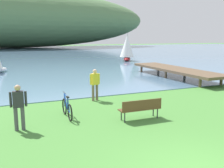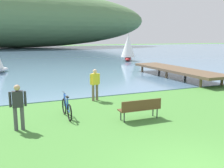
{
  "view_description": "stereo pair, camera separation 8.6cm",
  "coord_description": "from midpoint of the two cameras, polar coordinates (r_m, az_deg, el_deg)",
  "views": [
    {
      "loc": [
        -4.4,
        -4.6,
        3.43
      ],
      "look_at": [
        0.84,
        7.49,
        1.0
      ],
      "focal_mm": 41.63,
      "sensor_mm": 36.0,
      "label": 1
    },
    {
      "loc": [
        -4.32,
        -4.63,
        3.43
      ],
      "look_at": [
        0.84,
        7.49,
        1.0
      ],
      "focal_mm": 41.63,
      "sensor_mm": 36.0,
      "label": 2
    }
  ],
  "objects": [
    {
      "name": "bay_water",
      "position": [
        53.89,
        -18.85,
        6.26
      ],
      "size": [
        180.0,
        80.0,
        0.04
      ],
      "primitive_type": "cube",
      "color": "#5B7F9E",
      "rests_on": "ground"
    },
    {
      "name": "park_bench_near_camera",
      "position": [
        10.83,
        6.07,
        -5.18
      ],
      "size": [
        1.81,
        0.51,
        0.88
      ],
      "color": "brown",
      "rests_on": "ground"
    },
    {
      "name": "person_on_the_grass",
      "position": [
        10.08,
        -20.07,
        -4.27
      ],
      "size": [
        0.61,
        0.26,
        1.71
      ],
      "color": "#4C4C51",
      "rests_on": "ground"
    },
    {
      "name": "bicycle_leaning_near_bench",
      "position": [
        11.27,
        -10.07,
        -5.32
      ],
      "size": [
        0.1,
        1.77,
        1.01
      ],
      "color": "black",
      "rests_on": "ground"
    },
    {
      "name": "person_at_shoreline",
      "position": [
        13.9,
        -3.96,
        0.27
      ],
      "size": [
        0.6,
        0.3,
        1.71
      ],
      "color": "#72604C",
      "rests_on": "ground"
    },
    {
      "name": "pier_dock",
      "position": [
        22.27,
        13.69,
        3.08
      ],
      "size": [
        2.4,
        10.0,
        0.8
      ],
      "color": "brown",
      "rests_on": "ground"
    },
    {
      "name": "distant_hillside",
      "position": [
        83.89,
        -20.85,
        13.31
      ],
      "size": [
        84.11,
        28.0,
        17.12
      ],
      "primitive_type": "ellipsoid",
      "color": "#567A4C",
      "rests_on": "bay_water"
    },
    {
      "name": "sailboat_toward_hillside",
      "position": [
        36.42,
        3.24,
        7.93
      ],
      "size": [
        2.71,
        3.28,
        3.84
      ],
      "color": "#B22323",
      "rests_on": "bay_water"
    }
  ]
}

